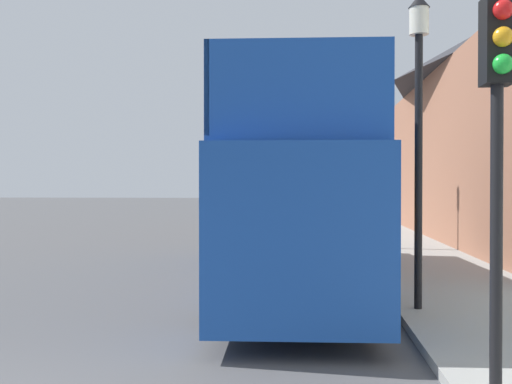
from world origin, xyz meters
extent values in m
plane|color=#4C4C4F|center=(0.00, 21.00, 0.00)|extent=(144.00, 144.00, 0.00)
cube|color=#999993|center=(6.46, 18.00, 0.07)|extent=(3.28, 108.00, 0.14)
cube|color=#9E664C|center=(11.11, 20.76, 3.29)|extent=(6.00, 25.15, 6.58)
pyramid|color=#2D2D33|center=(11.11, 20.76, 7.75)|extent=(6.00, 25.15, 2.35)
cube|color=#19479E|center=(3.02, 8.32, 1.53)|extent=(2.89, 11.45, 2.47)
cube|color=orange|center=(3.04, 7.75, 1.66)|extent=(2.72, 6.34, 0.45)
cube|color=black|center=(3.02, 8.32, 2.27)|extent=(2.89, 10.54, 0.70)
cube|color=#19479E|center=(3.02, 8.32, 2.82)|extent=(2.86, 10.54, 0.10)
cube|color=#19479E|center=(1.82, 8.28, 3.50)|extent=(0.46, 10.45, 1.26)
cube|color=#19479E|center=(4.21, 8.37, 3.50)|extent=(0.46, 10.45, 1.26)
cube|color=#19479E|center=(3.21, 3.13, 3.50)|extent=(2.46, 0.16, 1.26)
cube|color=#19479E|center=(2.85, 12.75, 3.50)|extent=(2.52, 1.68, 1.26)
cylinder|color=black|center=(1.78, 11.80, 0.54)|extent=(0.32, 1.10, 1.09)
cylinder|color=black|center=(3.99, 11.88, 0.54)|extent=(0.32, 1.10, 1.09)
cylinder|color=black|center=(2.03, 4.99, 0.54)|extent=(0.32, 1.10, 1.09)
cylinder|color=black|center=(4.25, 5.07, 0.54)|extent=(0.32, 1.10, 1.09)
cube|color=silver|center=(3.71, 16.97, 0.55)|extent=(1.84, 4.33, 0.72)
cube|color=black|center=(3.71, 16.85, 1.19)|extent=(1.58, 2.10, 0.57)
cylinder|color=black|center=(2.95, 18.32, 0.34)|extent=(0.22, 0.69, 0.69)
cylinder|color=black|center=(4.54, 18.28, 0.34)|extent=(0.22, 0.69, 0.69)
cylinder|color=black|center=(2.88, 15.67, 0.34)|extent=(0.22, 0.69, 0.69)
cylinder|color=black|center=(4.47, 15.62, 0.34)|extent=(0.22, 0.69, 0.69)
cylinder|color=black|center=(5.16, 1.32, 1.67)|extent=(0.12, 0.12, 3.05)
cube|color=black|center=(5.16, 1.32, 3.62)|extent=(0.28, 0.31, 0.85)
sphere|color=red|center=(5.16, 1.15, 3.87)|extent=(0.19, 0.19, 0.19)
sphere|color=orange|center=(5.16, 1.15, 3.62)|extent=(0.19, 0.19, 0.19)
sphere|color=green|center=(5.16, 1.15, 3.36)|extent=(0.19, 0.19, 0.19)
cylinder|color=black|center=(5.19, 5.57, 2.44)|extent=(0.13, 0.13, 4.60)
cylinder|color=silver|center=(5.19, 5.57, 4.96)|extent=(0.32, 0.32, 0.45)
cone|color=black|center=(5.19, 5.57, 5.30)|extent=(0.35, 0.35, 0.22)
cylinder|color=black|center=(5.32, 15.25, 2.38)|extent=(0.13, 0.13, 4.48)
cylinder|color=silver|center=(5.32, 15.25, 4.84)|extent=(0.32, 0.32, 0.45)
cone|color=black|center=(5.32, 15.25, 5.18)|extent=(0.35, 0.35, 0.22)
camera|label=1|loc=(3.34, -4.67, 2.23)|focal=42.00mm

